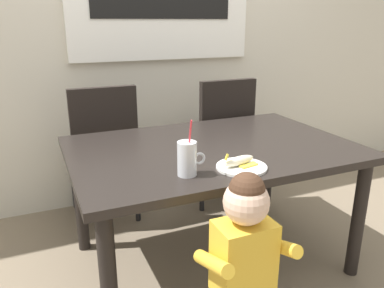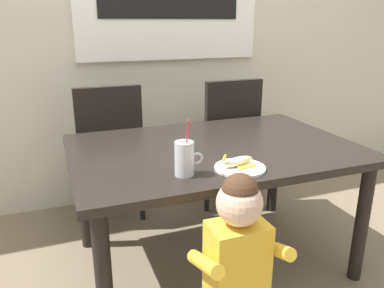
{
  "view_description": "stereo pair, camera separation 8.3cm",
  "coord_description": "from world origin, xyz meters",
  "views": [
    {
      "loc": [
        -0.86,
        -1.72,
        1.34
      ],
      "look_at": [
        -0.16,
        -0.1,
        0.77
      ],
      "focal_mm": 35.38,
      "sensor_mm": 36.0,
      "label": 1
    },
    {
      "loc": [
        -0.79,
        -1.75,
        1.34
      ],
      "look_at": [
        -0.16,
        -0.1,
        0.77
      ],
      "focal_mm": 35.38,
      "sensor_mm": 36.0,
      "label": 2
    }
  ],
  "objects": [
    {
      "name": "ground_plane",
      "position": [
        0.0,
        0.0,
        0.0
      ],
      "size": [
        24.0,
        24.0,
        0.0
      ],
      "primitive_type": "plane",
      "color": "#7A6B56"
    },
    {
      "name": "milk_cup",
      "position": [
        -0.28,
        -0.32,
        0.78
      ],
      "size": [
        0.13,
        0.08,
        0.25
      ],
      "color": "silver",
      "rests_on": "dining_table"
    },
    {
      "name": "toddler_standing",
      "position": [
        -0.2,
        -0.67,
        0.53
      ],
      "size": [
        0.33,
        0.24,
        0.84
      ],
      "color": "#3F4760",
      "rests_on": "ground"
    },
    {
      "name": "dining_table",
      "position": [
        0.0,
        0.0,
        0.63
      ],
      "size": [
        1.49,
        1.0,
        0.71
      ],
      "color": "black",
      "rests_on": "ground"
    },
    {
      "name": "dining_chair_right",
      "position": [
        0.4,
        0.68,
        0.54
      ],
      "size": [
        0.44,
        0.45,
        0.96
      ],
      "rotation": [
        0.0,
        0.0,
        3.14
      ],
      "color": "black",
      "rests_on": "ground"
    },
    {
      "name": "peeled_banana",
      "position": [
        -0.03,
        -0.33,
        0.74
      ],
      "size": [
        0.18,
        0.12,
        0.07
      ],
      "rotation": [
        0.0,
        0.0,
        0.21
      ],
      "color": "#F4EAC6",
      "rests_on": "snack_plate"
    },
    {
      "name": "dining_chair_left",
      "position": [
        -0.46,
        0.73,
        0.54
      ],
      "size": [
        0.44,
        0.45,
        0.96
      ],
      "rotation": [
        0.0,
        0.0,
        3.14
      ],
      "color": "black",
      "rests_on": "ground"
    },
    {
      "name": "snack_plate",
      "position": [
        -0.03,
        -0.35,
        0.72
      ],
      "size": [
        0.23,
        0.23,
        0.01
      ],
      "primitive_type": "cylinder",
      "color": "white",
      "rests_on": "dining_table"
    },
    {
      "name": "back_wall",
      "position": [
        0.0,
        1.09,
        1.45
      ],
      "size": [
        6.4,
        0.17,
        2.9
      ],
      "color": "beige",
      "rests_on": "ground"
    }
  ]
}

